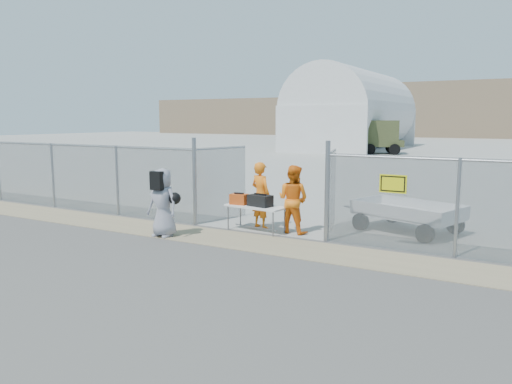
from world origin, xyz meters
The scene contains 13 objects.
ground centered at (0.00, 0.00, 0.00)m, with size 160.00×160.00×0.00m, color #454242.
tarmac_inside centered at (0.00, 42.00, 0.01)m, with size 160.00×80.00×0.01m, color #A1A098.
dirt_strip centered at (0.00, 1.00, 0.01)m, with size 44.00×1.60×0.01m, color #998966.
chain_link_fence centered at (0.00, 2.00, 1.10)m, with size 40.00×0.20×2.20m, color gray, non-canonical shape.
quonset_hangar centered at (-10.00, 40.00, 4.00)m, with size 9.00×18.00×8.00m, color silver, non-canonical shape.
folding_table centered at (-0.07, 2.13, 0.35)m, with size 1.67×0.69×0.71m, color white, non-canonical shape.
orange_bag centered at (-0.58, 2.08, 0.85)m, with size 0.45×0.30×0.28m, color #CB4A15.
black_duffel centered at (0.07, 2.10, 0.86)m, with size 0.63×0.37×0.30m, color black.
security_worker_left centered at (-0.17, 2.56, 0.92)m, with size 0.68×0.44×1.85m, color orange.
security_worker_right centered at (0.87, 2.45, 0.91)m, with size 0.89×0.69×1.82m, color orange.
visitor centered at (-1.87, 0.43, 0.89)m, with size 0.87×0.57×1.78m, color gray.
utility_trailer centered at (3.51, 4.07, 0.43)m, with size 3.52×1.81×0.85m, color white, non-canonical shape.
military_truck centered at (-6.55, 33.28, 1.45)m, with size 6.07×2.24×2.89m, color #424826, non-canonical shape.
Camera 1 is at (6.40, -9.38, 3.02)m, focal length 35.00 mm.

